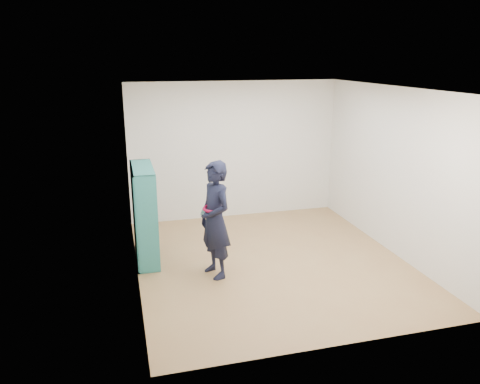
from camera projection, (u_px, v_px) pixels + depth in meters
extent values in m
plane|color=#9C7247|center=(271.00, 261.00, 7.18)|extent=(4.50, 4.50, 0.00)
plane|color=white|center=(274.00, 89.00, 6.45)|extent=(4.50, 4.50, 0.00)
cube|color=silver|center=(132.00, 189.00, 6.32)|extent=(0.02, 4.50, 2.60)
cube|color=silver|center=(394.00, 171.00, 7.31)|extent=(0.02, 4.50, 2.60)
cube|color=silver|center=(235.00, 151.00, 8.90)|extent=(4.00, 0.02, 2.60)
cube|color=silver|center=(344.00, 235.00, 4.73)|extent=(4.00, 0.02, 2.60)
cube|color=teal|center=(147.00, 226.00, 6.60)|extent=(0.32, 0.02, 1.46)
cube|color=teal|center=(142.00, 203.00, 7.60)|extent=(0.32, 0.02, 1.46)
cube|color=teal|center=(147.00, 257.00, 7.30)|extent=(0.32, 1.10, 0.02)
cube|color=teal|center=(142.00, 168.00, 6.90)|extent=(0.32, 1.10, 0.02)
cube|color=teal|center=(135.00, 215.00, 7.06)|extent=(0.02, 1.10, 1.46)
cube|color=teal|center=(145.00, 217.00, 6.93)|extent=(0.30, 0.02, 1.42)
cube|color=teal|center=(144.00, 210.00, 7.26)|extent=(0.30, 0.02, 1.42)
cube|color=teal|center=(146.00, 235.00, 7.20)|extent=(0.30, 1.05, 0.02)
cube|color=teal|center=(145.00, 214.00, 7.10)|extent=(0.30, 1.05, 0.02)
cube|color=teal|center=(143.00, 191.00, 7.00)|extent=(0.30, 1.05, 0.02)
cube|color=beige|center=(150.00, 264.00, 6.96)|extent=(0.20, 0.13, 0.05)
cube|color=black|center=(149.00, 238.00, 6.80)|extent=(0.16, 0.15, 0.19)
cube|color=maroon|center=(148.00, 214.00, 6.69)|extent=(0.16, 0.15, 0.23)
cube|color=silver|center=(146.00, 196.00, 6.66)|extent=(0.20, 0.13, 0.05)
cube|color=navy|center=(149.00, 251.00, 7.22)|extent=(0.16, 0.15, 0.21)
cube|color=brown|center=(148.00, 230.00, 7.12)|extent=(0.16, 0.15, 0.19)
cube|color=#BFB28C|center=(146.00, 211.00, 7.09)|extent=(0.20, 0.13, 0.05)
cube|color=#26594C|center=(145.00, 183.00, 6.91)|extent=(0.16, 0.15, 0.27)
cube|color=beige|center=(147.00, 242.00, 7.54)|extent=(0.16, 0.15, 0.23)
cube|color=black|center=(145.00, 225.00, 7.51)|extent=(0.20, 0.13, 0.08)
cube|color=maroon|center=(145.00, 201.00, 7.35)|extent=(0.16, 0.15, 0.21)
cube|color=silver|center=(143.00, 178.00, 7.24)|extent=(0.16, 0.15, 0.25)
imported|color=black|center=(215.00, 220.00, 6.52)|extent=(0.57, 0.70, 1.68)
torus|color=#9C0C36|center=(215.00, 208.00, 6.47)|extent=(0.44, 0.44, 0.04)
cube|color=silver|center=(203.00, 213.00, 6.47)|extent=(0.06, 0.10, 0.14)
cube|color=black|center=(203.00, 213.00, 6.47)|extent=(0.06, 0.10, 0.14)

